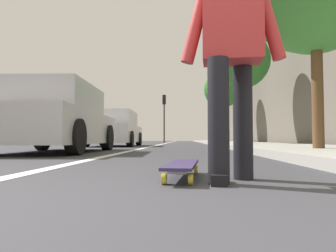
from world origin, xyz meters
name	(u,v)px	position (x,y,z in m)	size (l,w,h in m)	color
ground_plane	(178,147)	(10.00, 0.00, 0.00)	(80.00, 80.00, 0.00)	#38383D
lane_stripe_white	(165,143)	(20.00, 1.10, 0.00)	(52.00, 0.16, 0.01)	silver
sidewalk_curb	(231,143)	(18.00, -3.10, 0.06)	(52.00, 3.20, 0.12)	#9E9B93
building_facade	(255,83)	(22.00, -5.54, 4.54)	(40.00, 1.20, 9.09)	#635B51
skateboard	(182,166)	(1.22, -0.21, 0.09)	(0.85, 0.28, 0.11)	yellow
skater_person	(232,46)	(1.08, -0.55, 0.94)	(0.45, 0.72, 1.64)	black
parked_car_near	(55,120)	(5.59, 2.66, 0.72)	(4.21, 2.07, 1.49)	#B7B7BC
parked_car_mid	(115,130)	(11.65, 2.73, 0.70)	(4.28, 2.00, 1.46)	silver
traffic_light	(164,110)	(24.65, 1.50, 2.83)	(0.33, 0.28, 4.08)	#2D2D2D
street_tree_mid	(242,61)	(12.05, -2.70, 3.65)	(2.42, 2.42, 4.89)	brown
street_tree_far	(222,90)	(18.79, -2.70, 3.51)	(2.39, 2.39, 4.73)	brown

